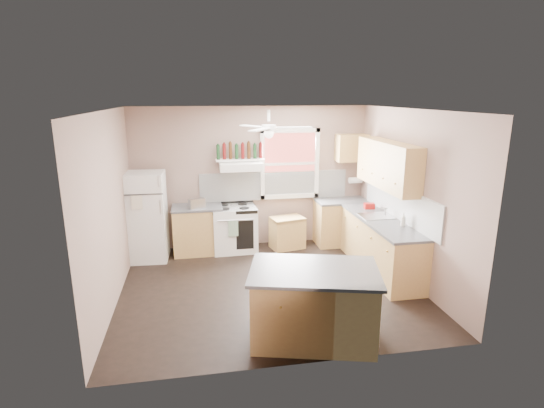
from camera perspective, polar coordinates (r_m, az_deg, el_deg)
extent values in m
plane|color=black|center=(6.75, -0.39, -11.01)|extent=(4.50, 4.50, 0.00)
plane|color=white|center=(6.09, -0.44, 12.56)|extent=(4.50, 4.50, 0.00)
cube|color=#83695D|center=(8.24, -2.81, 3.62)|extent=(4.50, 0.05, 2.70)
cube|color=#83695D|center=(7.02, 18.20, 0.97)|extent=(0.05, 4.00, 2.70)
cube|color=#83695D|center=(6.32, -21.19, -0.76)|extent=(0.05, 4.00, 2.70)
cube|color=white|center=(8.30, 0.32, 2.49)|extent=(2.90, 0.03, 0.55)
cube|color=white|center=(7.30, 16.72, 0.18)|extent=(0.03, 2.60, 0.55)
cube|color=maroon|center=(8.28, 2.38, 5.44)|extent=(1.00, 0.02, 1.20)
cube|color=white|center=(8.25, 2.42, 5.41)|extent=(1.16, 0.07, 1.36)
cube|color=white|center=(7.87, -16.50, -1.64)|extent=(0.70, 0.69, 1.59)
cube|color=#AD8148|center=(8.09, -9.91, -3.53)|extent=(0.90, 0.60, 0.86)
cube|color=#454547|center=(7.96, -10.05, -0.45)|extent=(0.92, 0.62, 0.04)
cube|color=silver|center=(7.81, -10.08, 0.10)|extent=(0.32, 0.25, 0.18)
cube|color=white|center=(8.10, -5.08, -3.32)|extent=(0.83, 0.66, 0.86)
cube|color=white|center=(7.89, -4.24, 5.11)|extent=(0.78, 0.50, 0.14)
cube|color=white|center=(8.00, -4.34, 5.96)|extent=(0.90, 0.26, 0.03)
cube|color=#AD8148|center=(8.24, 2.06, -3.87)|extent=(0.69, 0.54, 0.62)
cube|color=#AD8148|center=(8.55, 9.27, -2.50)|extent=(1.00, 0.60, 0.86)
cube|color=#AD8148|center=(7.40, 14.32, -5.52)|extent=(0.60, 2.20, 0.86)
cube|color=#454547|center=(8.43, 9.40, 0.43)|extent=(1.02, 0.62, 0.04)
cube|color=#454547|center=(7.25, 14.47, -2.18)|extent=(0.62, 2.22, 0.04)
cube|color=silver|center=(7.42, 13.84, -1.64)|extent=(0.55, 0.45, 0.03)
cylinder|color=silver|center=(7.47, 15.00, -1.01)|extent=(0.03, 0.03, 0.14)
cube|color=#AD8148|center=(7.29, 15.28, 5.12)|extent=(0.33, 1.80, 0.76)
cube|color=#AD8148|center=(8.44, 10.68, 7.43)|extent=(0.60, 0.33, 0.52)
cylinder|color=white|center=(8.61, 11.16, 3.16)|extent=(0.26, 0.12, 0.12)
cube|color=#AD8148|center=(5.30, 5.59, -13.45)|extent=(1.62, 1.24, 0.86)
cube|color=#454547|center=(5.10, 5.71, -8.99)|extent=(1.73, 1.35, 0.04)
cylinder|color=white|center=(6.10, -0.43, 10.22)|extent=(0.20, 0.20, 0.08)
imported|color=silver|center=(6.95, 17.24, -2.03)|extent=(0.11, 0.11, 0.21)
cube|color=#A1110D|center=(7.86, 12.95, -0.26)|extent=(0.19, 0.14, 0.10)
cylinder|color=#143819|center=(7.95, -7.25, 6.92)|extent=(0.06, 0.06, 0.27)
cylinder|color=#590F0F|center=(7.95, -6.43, 7.02)|extent=(0.06, 0.06, 0.29)
cylinder|color=#3F230F|center=(7.96, -5.60, 7.12)|extent=(0.06, 0.06, 0.31)
cylinder|color=#143819|center=(7.97, -4.78, 7.01)|extent=(0.06, 0.06, 0.27)
cylinder|color=#590F0F|center=(7.98, -3.95, 7.11)|extent=(0.06, 0.06, 0.29)
cylinder|color=#3F230F|center=(7.99, -3.14, 7.20)|extent=(0.06, 0.06, 0.31)
cylinder|color=#143819|center=(8.01, -2.32, 7.08)|extent=(0.06, 0.06, 0.27)
cylinder|color=#590F0F|center=(8.02, -1.50, 7.18)|extent=(0.06, 0.06, 0.29)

